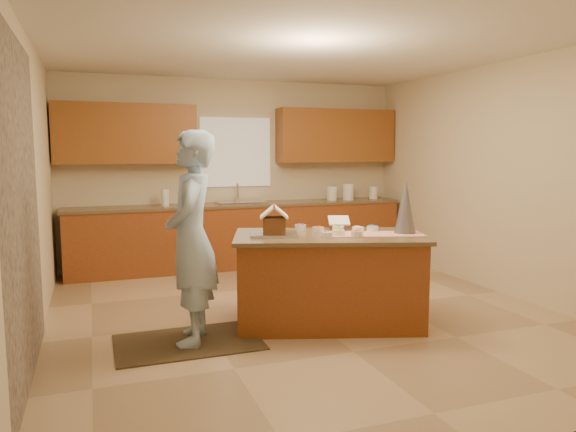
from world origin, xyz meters
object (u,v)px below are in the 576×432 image
at_px(boy, 192,238).
at_px(gingerbread_house, 274,223).
at_px(island_base, 329,281).
at_px(tinsel_tree, 405,206).

bearing_deg(boy, gingerbread_house, 118.99).
height_order(boy, gingerbread_house, boy).
bearing_deg(island_base, boy, -159.31).
bearing_deg(gingerbread_house, tinsel_tree, -13.55).
relative_size(boy, gingerbread_house, 5.50).
bearing_deg(island_base, gingerbread_house, -174.81).
xyz_separation_m(boy, gingerbread_house, (0.81, 0.18, 0.07)).
height_order(island_base, boy, boy).
bearing_deg(gingerbread_house, island_base, -12.66).
xyz_separation_m(tinsel_tree, boy, (-2.05, 0.12, -0.21)).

